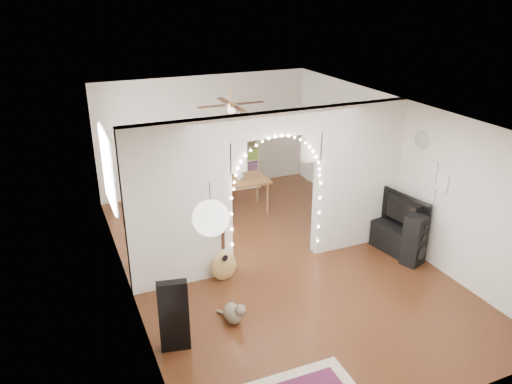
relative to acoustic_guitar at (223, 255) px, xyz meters
name	(u,v)px	position (x,y,z in m)	size (l,w,h in m)	color
floor	(273,260)	(1.03, 0.25, -0.47)	(7.50, 7.50, 0.00)	black
ceiling	(276,111)	(1.03, 0.25, 2.23)	(5.00, 7.50, 0.02)	white
wall_back	(205,134)	(1.03, 4.00, 0.88)	(5.00, 0.02, 2.70)	silver
wall_front	(428,316)	(1.03, -3.50, 0.88)	(5.00, 0.02, 2.70)	silver
wall_left	(124,216)	(-1.47, 0.25, 0.88)	(0.02, 7.50, 2.70)	silver
wall_right	(396,170)	(3.53, 0.25, 0.88)	(0.02, 7.50, 2.70)	silver
divider_wall	(275,186)	(1.03, 0.25, 0.95)	(5.00, 0.20, 2.70)	silver
fairy_lights	(278,182)	(1.03, 0.12, 1.08)	(1.64, 0.04, 1.60)	#FFEABF
window	(107,169)	(-1.44, 2.05, 1.03)	(0.04, 1.20, 1.40)	white
wall_clock	(422,140)	(3.51, -0.35, 1.63)	(0.31, 0.31, 0.03)	white
picture_frames	(433,181)	(3.51, -0.75, 1.03)	(0.02, 0.50, 0.70)	white
paper_lantern	(211,218)	(-0.87, -2.15, 1.78)	(0.40, 0.40, 0.40)	white
ceiling_fan	(231,105)	(1.03, 2.25, 1.93)	(1.10, 1.10, 0.30)	#B8843D
guitar_case	(174,316)	(-1.17, -1.33, 0.05)	(0.40, 0.13, 1.04)	black
acoustic_guitar	(223,255)	(0.00, 0.00, 0.00)	(0.46, 0.31, 1.08)	tan
tabby_cat	(234,313)	(-0.26, -1.11, -0.31)	(0.39, 0.57, 0.38)	brown
floor_speaker	(415,240)	(3.23, -0.81, -0.01)	(0.44, 0.41, 0.92)	black
media_console	(397,240)	(3.23, -0.37, -0.22)	(0.40, 1.00, 0.50)	black
tv	(401,212)	(3.23, -0.37, 0.34)	(1.07, 0.14, 0.62)	black
bookcase	(232,161)	(1.57, 3.74, 0.22)	(1.34, 0.34, 1.38)	beige
dining_table	(240,182)	(1.25, 2.42, 0.21)	(1.24, 0.86, 0.76)	brown
flower_vase	(240,175)	(1.25, 2.42, 0.38)	(0.18, 0.18, 0.19)	white
dining_chair_left	(191,216)	(0.08, 2.18, -0.25)	(0.48, 0.49, 0.45)	brown
dining_chair_right	(205,203)	(0.55, 2.71, -0.26)	(0.45, 0.46, 0.42)	brown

